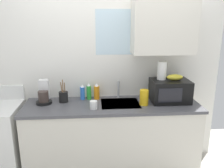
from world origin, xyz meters
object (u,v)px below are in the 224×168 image
dish_soap_bottle_orange (97,92)px  cereal_canister (144,97)px  mug_white (94,105)px  utensil_crock (63,97)px  dish_soap_bottle_green (89,92)px  paper_towel_roll (162,70)px  dish_soap_bottle_blue (82,92)px  banana_bunch (175,77)px  microwave (170,91)px  coffee_maker (44,95)px

dish_soap_bottle_orange → cereal_canister: 0.61m
mug_white → utensil_crock: size_ratio=0.33×
mug_white → utensil_crock: 0.45m
dish_soap_bottle_orange → dish_soap_bottle_green: 0.10m
paper_towel_roll → mug_white: size_ratio=2.32×
dish_soap_bottle_blue → paper_towel_roll: bearing=-5.8°
dish_soap_bottle_orange → dish_soap_bottle_blue: (-0.18, -0.01, -0.00)m
banana_bunch → utensil_crock: bearing=177.0°
microwave → dish_soap_bottle_blue: size_ratio=2.34×
dish_soap_bottle_blue → utensil_crock: bearing=-160.9°
dish_soap_bottle_orange → dish_soap_bottle_blue: dish_soap_bottle_orange is taller
coffee_maker → utensil_crock: size_ratio=0.97×
mug_white → utensil_crock: utensil_crock is taller
dish_soap_bottle_orange → dish_soap_bottle_blue: 0.18m
dish_soap_bottle_blue → utensil_crock: size_ratio=0.68×
dish_soap_bottle_orange → microwave: bearing=-9.9°
banana_bunch → dish_soap_bottle_blue: 1.15m
dish_soap_bottle_orange → dish_soap_bottle_green: size_ratio=0.98×
dish_soap_bottle_orange → utensil_crock: utensil_crock is taller
coffee_maker → cereal_canister: size_ratio=1.52×
coffee_maker → dish_soap_bottle_orange: bearing=8.6°
mug_white → utensil_crock: bearing=144.7°
dish_soap_bottle_orange → cereal_canister: (0.56, -0.25, -0.00)m
coffee_maker → dish_soap_bottle_green: bearing=10.0°
utensil_crock → banana_bunch: bearing=-3.0°
mug_white → utensil_crock: (-0.37, 0.26, 0.02)m
banana_bunch → paper_towel_roll: bearing=161.6°
banana_bunch → mug_white: size_ratio=2.11×
utensil_crock → cereal_canister: bearing=-10.0°
dish_soap_bottle_orange → utensil_crock: size_ratio=0.71×
cereal_canister → mug_white: size_ratio=1.93×
paper_towel_roll → dish_soap_bottle_orange: paper_towel_roll is taller
cereal_canister → paper_towel_roll: bearing=32.0°
banana_bunch → dish_soap_bottle_orange: size_ratio=0.97×
paper_towel_roll → coffee_maker: size_ratio=0.79×
dish_soap_bottle_blue → dish_soap_bottle_orange: bearing=1.8°
banana_bunch → dish_soap_bottle_green: bearing=171.6°
microwave → dish_soap_bottle_green: size_ratio=2.19×
paper_towel_roll → banana_bunch: bearing=-18.4°
microwave → dish_soap_bottle_green: 1.01m
microwave → banana_bunch: size_ratio=2.30×
coffee_maker → cereal_canister: bearing=-7.6°
paper_towel_roll → dish_soap_bottle_blue: paper_towel_roll is taller
microwave → paper_towel_roll: (-0.10, 0.05, 0.24)m
dish_soap_bottle_orange → dish_soap_bottle_green: (-0.10, -0.00, 0.00)m
coffee_maker → mug_white: coffee_maker is taller
coffee_maker → microwave: bearing=-2.2°
paper_towel_roll → mug_white: bearing=-164.0°
dish_soap_bottle_green → mug_white: 0.35m
paper_towel_roll → utensil_crock: (-1.20, 0.02, -0.31)m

